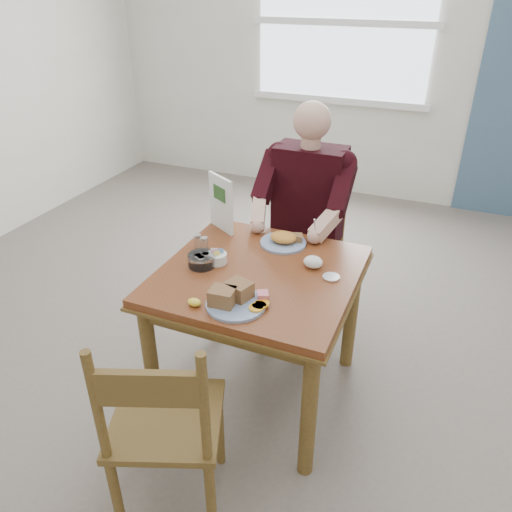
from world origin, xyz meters
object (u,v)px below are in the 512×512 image
at_px(far_plate, 284,240).
at_px(chair_far, 307,247).
at_px(diner, 305,204).
at_px(near_plate, 235,298).
at_px(chair_near, 164,426).
at_px(table, 259,291).

bearing_deg(far_plate, chair_far, 92.10).
relative_size(diner, near_plate, 4.95).
xyz_separation_m(chair_near, far_plate, (0.09, 1.08, 0.30)).
xyz_separation_m(chair_far, near_plate, (0.01, -1.09, 0.30)).
bearing_deg(chair_far, diner, -89.99).
bearing_deg(chair_near, chair_far, 87.50).
bearing_deg(diner, table, -90.00).
relative_size(near_plate, far_plate, 0.94).
bearing_deg(far_plate, diner, 92.57).
bearing_deg(chair_far, chair_near, -92.50).
distance_m(near_plate, far_plate, 0.59).
xyz_separation_m(chair_far, diner, (0.00, -0.09, 0.33)).
height_order(table, far_plate, far_plate).
bearing_deg(table, diner, 90.00).
bearing_deg(table, near_plate, -88.19).
bearing_deg(chair_near, table, 84.92).
distance_m(chair_far, diner, 0.34).
bearing_deg(chair_far, near_plate, -89.52).
distance_m(table, far_plate, 0.33).
bearing_deg(table, chair_near, -95.08).
relative_size(chair_near, near_plate, 3.39).
height_order(table, diner, diner).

